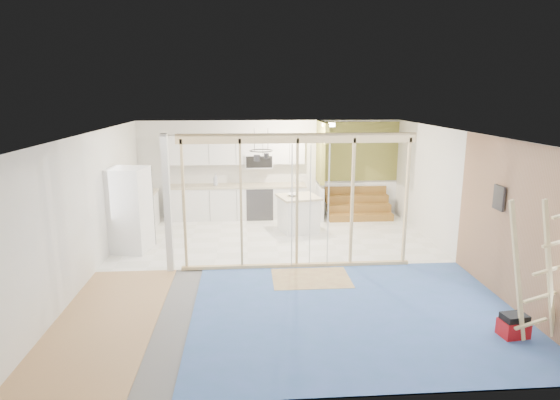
{
  "coord_description": "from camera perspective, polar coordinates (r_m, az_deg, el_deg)",
  "views": [
    {
      "loc": [
        -0.65,
        -8.49,
        3.3
      ],
      "look_at": [
        0.02,
        0.6,
        1.21
      ],
      "focal_mm": 30.0,
      "sensor_mm": 36.0,
      "label": 1
    }
  ],
  "objects": [
    {
      "name": "ladder",
      "position": [
        7.05,
        28.9,
        -7.67
      ],
      "size": [
        1.07,
        0.1,
        1.99
      ],
      "rotation": [
        0.0,
        0.0,
        0.12
      ],
      "color": "#F2D994",
      "rests_on": "room"
    },
    {
      "name": "sheathing_panel",
      "position": [
        7.95,
        27.29,
        -3.15
      ],
      "size": [
        0.02,
        4.0,
        2.6
      ],
      "primitive_type": "cube",
      "color": "#A07857",
      "rests_on": "room"
    },
    {
      "name": "room",
      "position": [
        8.75,
        0.14,
        -0.32
      ],
      "size": [
        7.01,
        8.01,
        2.61
      ],
      "color": "slate",
      "rests_on": "ground"
    },
    {
      "name": "stud_frame",
      "position": [
        8.67,
        -1.46,
        1.52
      ],
      "size": [
        4.66,
        0.14,
        2.6
      ],
      "color": "beige",
      "rests_on": "room"
    },
    {
      "name": "floor_overlays",
      "position": [
        9.19,
        0.56,
        -8.08
      ],
      "size": [
        7.0,
        8.0,
        0.03
      ],
      "color": "white",
      "rests_on": "room"
    },
    {
      "name": "fridge",
      "position": [
        10.32,
        -17.91,
        -1.19
      ],
      "size": [
        0.91,
        0.88,
        1.8
      ],
      "rotation": [
        0.0,
        0.0,
        -0.18
      ],
      "color": "white",
      "rests_on": "room"
    },
    {
      "name": "pot_rack",
      "position": [
        10.47,
        -2.33,
        5.74
      ],
      "size": [
        0.52,
        0.52,
        0.72
      ],
      "color": "black",
      "rests_on": "room"
    },
    {
      "name": "toolbox",
      "position": [
        7.41,
        26.59,
        -13.6
      ],
      "size": [
        0.39,
        0.31,
        0.34
      ],
      "rotation": [
        0.0,
        0.0,
        0.12
      ],
      "color": "#A80F13",
      "rests_on": "room"
    },
    {
      "name": "base_cabinets",
      "position": [
        12.22,
        -8.61,
        -0.65
      ],
      "size": [
        4.45,
        2.24,
        0.93
      ],
      "color": "white",
      "rests_on": "room"
    },
    {
      "name": "soap_bottle_a",
      "position": [
        12.36,
        -7.87,
        2.49
      ],
      "size": [
        0.16,
        0.16,
        0.32
      ],
      "primitive_type": "imported",
      "rotation": [
        0.0,
        0.0,
        -0.33
      ],
      "color": "#ADB3C1",
      "rests_on": "base_cabinets"
    },
    {
      "name": "upper_cabinets",
      "position": [
        12.4,
        -5.11,
        5.99
      ],
      "size": [
        3.6,
        0.41,
        0.85
      ],
      "color": "white",
      "rests_on": "room"
    },
    {
      "name": "electrical_panel",
      "position": [
        8.34,
        25.14,
        0.25
      ],
      "size": [
        0.04,
        0.3,
        0.4
      ],
      "primitive_type": "cube",
      "color": "#37373C",
      "rests_on": "room"
    },
    {
      "name": "soap_bottle_b",
      "position": [
        12.5,
        2.04,
        2.4
      ],
      "size": [
        0.09,
        0.09,
        0.19
      ],
      "primitive_type": "imported",
      "rotation": [
        0.0,
        0.0,
        -0.03
      ],
      "color": "silver",
      "rests_on": "base_cabinets"
    },
    {
      "name": "ceiling_light",
      "position": [
        11.7,
        5.95,
        9.11
      ],
      "size": [
        0.32,
        0.32,
        0.08
      ],
      "primitive_type": "cylinder",
      "color": "#FFEABF",
      "rests_on": "room"
    },
    {
      "name": "green_partition",
      "position": [
        12.66,
        8.14,
        2.05
      ],
      "size": [
        2.25,
        1.51,
        2.6
      ],
      "color": "olive",
      "rests_on": "room"
    },
    {
      "name": "bowl",
      "position": [
        11.19,
        1.55,
        0.63
      ],
      "size": [
        0.32,
        0.32,
        0.07
      ],
      "primitive_type": "imported",
      "rotation": [
        0.0,
        0.0,
        -0.23
      ],
      "color": "silver",
      "rests_on": "island"
    },
    {
      "name": "island",
      "position": [
        11.32,
        2.24,
        -1.73
      ],
      "size": [
        1.1,
        1.1,
        0.89
      ],
      "rotation": [
        0.0,
        0.0,
        0.24
      ],
      "color": "white",
      "rests_on": "room"
    }
  ]
}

